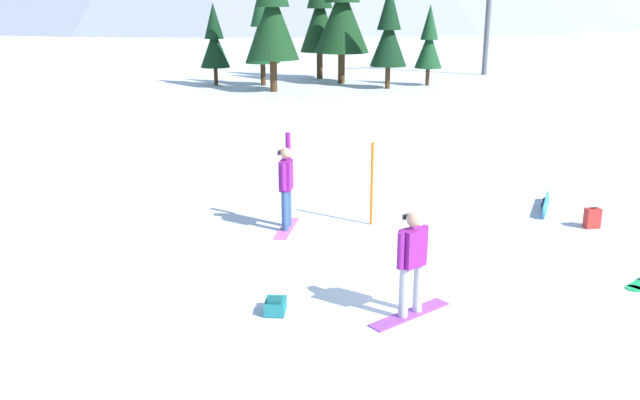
{
  "coord_description": "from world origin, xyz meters",
  "views": [
    {
      "loc": [
        -5.51,
        -9.75,
        4.74
      ],
      "look_at": [
        -1.14,
        2.02,
        1.0
      ],
      "focal_mm": 37.25,
      "sensor_mm": 36.0,
      "label": 1
    }
  ],
  "objects_px": {
    "pine_tree_young": "(272,11)",
    "trail_marker_pole": "(372,184)",
    "pine_tree_broad": "(262,29)",
    "pine_tree_slender": "(320,12)",
    "pine_tree_twin": "(214,41)",
    "pine_tree_short": "(389,32)",
    "backpack_red": "(592,218)",
    "pine_tree_tall": "(342,6)",
    "snowboarder_midground": "(286,185)",
    "snowboarder_foreground": "(412,262)",
    "pine_tree_leaning": "(429,42)",
    "backpack_teal": "(275,306)",
    "loose_snowboard_near_left": "(545,204)"
  },
  "relations": [
    {
      "from": "loose_snowboard_near_left",
      "to": "pine_tree_young",
      "type": "relative_size",
      "value": 0.17
    },
    {
      "from": "trail_marker_pole",
      "to": "pine_tree_tall",
      "type": "relative_size",
      "value": 0.22
    },
    {
      "from": "pine_tree_young",
      "to": "pine_tree_leaning",
      "type": "bearing_deg",
      "value": -2.96
    },
    {
      "from": "pine_tree_broad",
      "to": "pine_tree_young",
      "type": "height_order",
      "value": "pine_tree_young"
    },
    {
      "from": "backpack_teal",
      "to": "pine_tree_young",
      "type": "bearing_deg",
      "value": 73.5
    },
    {
      "from": "pine_tree_broad",
      "to": "pine_tree_slender",
      "type": "relative_size",
      "value": 0.78
    },
    {
      "from": "pine_tree_slender",
      "to": "pine_tree_leaning",
      "type": "bearing_deg",
      "value": -51.03
    },
    {
      "from": "snowboarder_midground",
      "to": "pine_tree_short",
      "type": "height_order",
      "value": "pine_tree_short"
    },
    {
      "from": "pine_tree_twin",
      "to": "pine_tree_short",
      "type": "bearing_deg",
      "value": -29.57
    },
    {
      "from": "backpack_teal",
      "to": "pine_tree_tall",
      "type": "xyz_separation_m",
      "value": [
        12.84,
        28.79,
        4.44
      ]
    },
    {
      "from": "backpack_teal",
      "to": "pine_tree_slender",
      "type": "relative_size",
      "value": 0.07
    },
    {
      "from": "backpack_red",
      "to": "pine_tree_broad",
      "type": "relative_size",
      "value": 0.08
    },
    {
      "from": "snowboarder_midground",
      "to": "trail_marker_pole",
      "type": "bearing_deg",
      "value": -10.79
    },
    {
      "from": "loose_snowboard_near_left",
      "to": "pine_tree_short",
      "type": "distance_m",
      "value": 23.57
    },
    {
      "from": "pine_tree_short",
      "to": "pine_tree_slender",
      "type": "height_order",
      "value": "pine_tree_slender"
    },
    {
      "from": "loose_snowboard_near_left",
      "to": "pine_tree_broad",
      "type": "distance_m",
      "value": 26.53
    },
    {
      "from": "snowboarder_midground",
      "to": "snowboarder_foreground",
      "type": "bearing_deg",
      "value": -83.11
    },
    {
      "from": "trail_marker_pole",
      "to": "pine_tree_short",
      "type": "distance_m",
      "value": 24.68
    },
    {
      "from": "pine_tree_tall",
      "to": "pine_tree_short",
      "type": "bearing_deg",
      "value": -66.21
    },
    {
      "from": "snowboarder_midground",
      "to": "pine_tree_twin",
      "type": "height_order",
      "value": "pine_tree_twin"
    },
    {
      "from": "snowboarder_midground",
      "to": "pine_tree_short",
      "type": "bearing_deg",
      "value": 59.08
    },
    {
      "from": "pine_tree_broad",
      "to": "pine_tree_slender",
      "type": "bearing_deg",
      "value": 27.8
    },
    {
      "from": "backpack_red",
      "to": "loose_snowboard_near_left",
      "type": "bearing_deg",
      "value": 93.36
    },
    {
      "from": "snowboarder_midground",
      "to": "pine_tree_leaning",
      "type": "xyz_separation_m",
      "value": [
        15.81,
        22.09,
        1.56
      ]
    },
    {
      "from": "backpack_red",
      "to": "trail_marker_pole",
      "type": "height_order",
      "value": "trail_marker_pole"
    },
    {
      "from": "pine_tree_leaning",
      "to": "pine_tree_young",
      "type": "distance_m",
      "value": 9.57
    },
    {
      "from": "backpack_red",
      "to": "pine_tree_twin",
      "type": "bearing_deg",
      "value": 94.5
    },
    {
      "from": "pine_tree_leaning",
      "to": "pine_tree_slender",
      "type": "height_order",
      "value": "pine_tree_slender"
    },
    {
      "from": "trail_marker_pole",
      "to": "snowboarder_foreground",
      "type": "bearing_deg",
      "value": -106.73
    },
    {
      "from": "backpack_red",
      "to": "pine_tree_young",
      "type": "distance_m",
      "value": 25.16
    },
    {
      "from": "pine_tree_short",
      "to": "pine_tree_twin",
      "type": "height_order",
      "value": "pine_tree_short"
    },
    {
      "from": "snowboarder_foreground",
      "to": "loose_snowboard_near_left",
      "type": "xyz_separation_m",
      "value": [
        5.65,
        3.85,
        -0.78
      ]
    },
    {
      "from": "pine_tree_broad",
      "to": "backpack_teal",
      "type": "bearing_deg",
      "value": -105.32
    },
    {
      "from": "pine_tree_leaning",
      "to": "backpack_teal",
      "type": "bearing_deg",
      "value": -123.59
    },
    {
      "from": "backpack_red",
      "to": "pine_tree_twin",
      "type": "relative_size",
      "value": 0.1
    },
    {
      "from": "pine_tree_young",
      "to": "trail_marker_pole",
      "type": "bearing_deg",
      "value": -101.25
    },
    {
      "from": "backpack_red",
      "to": "pine_tree_leaning",
      "type": "distance_m",
      "value": 26.23
    },
    {
      "from": "pine_tree_broad",
      "to": "pine_tree_tall",
      "type": "distance_m",
      "value": 5.0
    },
    {
      "from": "pine_tree_short",
      "to": "pine_tree_leaning",
      "type": "height_order",
      "value": "pine_tree_short"
    },
    {
      "from": "loose_snowboard_near_left",
      "to": "pine_tree_young",
      "type": "distance_m",
      "value": 23.75
    },
    {
      "from": "pine_tree_tall",
      "to": "pine_tree_broad",
      "type": "bearing_deg",
      "value": 173.2
    },
    {
      "from": "pine_tree_broad",
      "to": "snowboarder_foreground",
      "type": "bearing_deg",
      "value": -101.39
    },
    {
      "from": "pine_tree_short",
      "to": "pine_tree_young",
      "type": "relative_size",
      "value": 0.73
    },
    {
      "from": "loose_snowboard_near_left",
      "to": "pine_tree_twin",
      "type": "relative_size",
      "value": 0.28
    },
    {
      "from": "snowboarder_midground",
      "to": "pine_tree_young",
      "type": "xyz_separation_m",
      "value": [
        6.41,
        22.57,
        3.34
      ]
    },
    {
      "from": "snowboarder_foreground",
      "to": "pine_tree_young",
      "type": "relative_size",
      "value": 0.22
    },
    {
      "from": "snowboarder_foreground",
      "to": "backpack_red",
      "type": "height_order",
      "value": "snowboarder_foreground"
    },
    {
      "from": "pine_tree_tall",
      "to": "trail_marker_pole",
      "type": "bearing_deg",
      "value": -110.74
    },
    {
      "from": "backpack_red",
      "to": "pine_tree_slender",
      "type": "height_order",
      "value": "pine_tree_slender"
    },
    {
      "from": "snowboarder_foreground",
      "to": "snowboarder_midground",
      "type": "relative_size",
      "value": 0.83
    }
  ]
}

